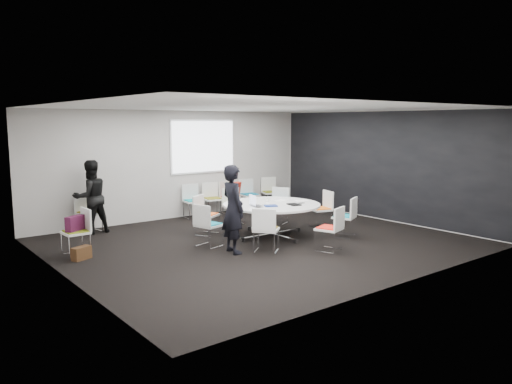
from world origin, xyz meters
TOP-DOWN VIEW (x-y plane):
  - room_shell at (0.09, 0.00)m, footprint 8.08×7.08m
  - conference_table at (0.53, 0.26)m, footprint 2.13×2.13m
  - projection_screen at (0.80, 3.46)m, footprint 1.90×0.03m
  - chair_ring_a at (2.03, 0.23)m, footprint 0.56×0.57m
  - chair_ring_b at (1.56, 1.26)m, footprint 0.61×0.61m
  - chair_ring_c at (0.65, 1.86)m, footprint 0.54×0.53m
  - chair_ring_d at (-0.53, 1.28)m, footprint 0.62×0.61m
  - chair_ring_e at (-1.08, 0.32)m, footprint 0.55×0.56m
  - chair_ring_f at (-0.43, -0.72)m, footprint 0.64×0.64m
  - chair_ring_g at (0.60, -1.42)m, footprint 0.58×0.57m
  - chair_ring_h at (1.75, -0.78)m, footprint 0.61×0.60m
  - chair_back_a at (0.27, 3.17)m, footprint 0.52×0.51m
  - chair_back_b at (0.88, 3.17)m, footprint 0.54×0.54m
  - chair_back_c at (1.45, 3.16)m, footprint 0.60×0.59m
  - chair_back_d at (2.13, 3.17)m, footprint 0.52×0.51m
  - chair_back_e at (2.91, 3.16)m, footprint 0.59×0.58m
  - chair_spare_left at (-3.39, 1.31)m, footprint 0.47×0.48m
  - chair_person_back at (-2.50, 3.16)m, footprint 0.55×0.55m
  - person_main at (-0.95, -0.35)m, footprint 0.49×0.67m
  - person_back at (-2.49, 3.00)m, footprint 0.86×0.70m
  - laptop at (0.08, 0.17)m, footprint 0.28×0.40m
  - laptop_lid at (-0.01, 0.25)m, footprint 0.08×0.30m
  - notebook_black at (0.80, -0.17)m, footprint 0.28×0.34m
  - tablet_folio at (0.28, -0.00)m, footprint 0.32×0.29m
  - papers_right at (0.98, 0.47)m, footprint 0.34×0.27m
  - papers_front at (1.34, 0.18)m, footprint 0.35×0.30m
  - cup at (0.61, 0.50)m, footprint 0.08×0.08m
  - phone at (1.07, -0.11)m, footprint 0.14×0.07m
  - maroon_bag at (-3.40, 1.31)m, footprint 0.42×0.32m
  - brown_bag at (-3.43, 0.96)m, footprint 0.39×0.29m
  - red_jacket at (1.45, 2.94)m, footprint 0.47×0.30m

SIDE VIEW (x-z plane):
  - brown_bag at x=-3.43m, z-range 0.00..0.24m
  - chair_ring_a at x=2.03m, z-range -0.16..0.72m
  - chair_ring_b at x=1.56m, z-range -0.16..0.72m
  - chair_ring_c at x=0.65m, z-range -0.16..0.72m
  - chair_ring_d at x=-0.53m, z-range -0.16..0.72m
  - chair_ring_e at x=-1.08m, z-range -0.16..0.72m
  - chair_ring_f at x=-0.43m, z-range -0.16..0.72m
  - chair_ring_g at x=0.60m, z-range -0.16..0.72m
  - chair_ring_h at x=1.75m, z-range -0.16..0.72m
  - chair_back_a at x=0.27m, z-range -0.16..0.72m
  - chair_back_b at x=0.88m, z-range -0.16..0.72m
  - chair_back_c at x=1.45m, z-range -0.16..0.72m
  - chair_back_d at x=2.13m, z-range -0.16..0.72m
  - chair_back_e at x=2.91m, z-range -0.16..0.72m
  - chair_spare_left at x=-3.39m, z-range -0.16..0.72m
  - chair_person_back at x=-2.50m, z-range -0.16..0.72m
  - conference_table at x=0.53m, z-range 0.16..0.89m
  - maroon_bag at x=-3.40m, z-range 0.48..0.76m
  - red_jacket at x=1.45m, z-range 0.52..0.88m
  - papers_right at x=0.98m, z-range 0.73..0.73m
  - papers_front at x=1.34m, z-range 0.73..0.73m
  - phone at x=1.07m, z-range 0.73..0.74m
  - notebook_black at x=0.80m, z-range 0.73..0.75m
  - tablet_folio at x=0.28m, z-range 0.73..0.76m
  - laptop at x=0.08m, z-range 0.73..0.76m
  - cup at x=0.61m, z-range 0.73..0.82m
  - person_back at x=-2.49m, z-range 0.00..1.66m
  - person_main at x=-0.95m, z-range 0.00..1.71m
  - laptop_lid at x=-0.01m, z-range 0.75..0.97m
  - room_shell at x=0.09m, z-range -0.04..2.84m
  - projection_screen at x=0.80m, z-range 1.17..2.53m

